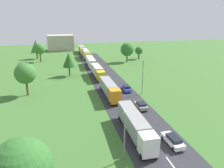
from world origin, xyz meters
The scene contains 21 objects.
road centered at (0.00, 24.50, 0.03)m, with size 10.00×140.00×0.06m, color #2B2B30.
lane_marking_centre centered at (0.00, 20.97, 0.07)m, with size 0.16×120.21×0.01m.
truck_lead centered at (-2.40, 11.37, 2.11)m, with size 2.77×13.86×3.52m.
truck_second centered at (-2.49, 30.06, 2.11)m, with size 2.60×13.04×3.56m.
truck_third centered at (-2.37, 47.63, 2.10)m, with size 2.81×12.25×3.57m.
truck_fourth centered at (-2.34, 63.87, 2.07)m, with size 2.70×12.68×3.48m.
truck_fifth centered at (-2.16, 81.35, 2.23)m, with size 2.60×13.94×3.77m.
truck_sixth centered at (-2.38, 97.46, 2.07)m, with size 2.80×14.51×3.45m.
car_lead centered at (2.41, 7.40, 0.85)m, with size 1.90×4.64×1.52m.
car_second centered at (2.47, 21.17, 0.83)m, with size 1.90×4.03×1.45m.
car_third centered at (2.78, 32.77, 0.88)m, with size 2.03×4.51×1.58m.
lamppost_lead centered at (-5.99, 5.73, 4.21)m, with size 0.36×0.36×7.48m.
lamppost_second centered at (5.95, 29.53, 5.03)m, with size 0.36×0.36×9.09m.
lamppost_third centered at (-6.59, 50.34, 5.14)m, with size 0.36×0.36×9.30m.
tree_oak centered at (-22.45, 77.92, 5.67)m, with size 4.69×4.69×8.05m.
tree_birch centered at (-24.56, 85.31, 6.10)m, with size 4.86×4.86×8.82m.
tree_maple centered at (-22.41, 35.72, 5.69)m, with size 5.19×5.19×8.31m.
tree_pine centered at (14.27, 68.79, 5.46)m, with size 5.74×5.74×8.36m.
tree_elm centered at (-11.22, 51.72, 5.39)m, with size 4.14×4.14×7.70m.
tree_lime centered at (21.73, 74.10, 3.90)m, with size 3.64×3.64×5.77m.
distant_building centered at (-13.25, 109.95, 4.37)m, with size 14.66×9.82×8.75m, color #B2A899.
Camera 1 is at (-13.40, -17.82, 19.10)m, focal length 33.72 mm.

